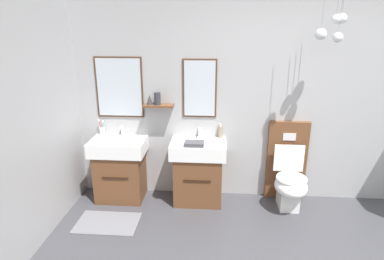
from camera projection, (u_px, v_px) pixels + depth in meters
The scene contains 10 objects.
wall_back at pixel (293, 91), 3.82m from camera, with size 5.50×0.57×2.69m.
bath_mat at pixel (108, 223), 3.58m from camera, with size 0.68×0.44×0.01m, color slate.
vanity_sink_left at pixel (120, 167), 4.01m from camera, with size 0.65×0.47×0.78m.
tap_on_left_sink at pixel (122, 130), 4.04m from camera, with size 0.03×0.13×0.11m.
vanity_sink_right at pixel (198, 170), 3.94m from camera, with size 0.65×0.47×0.78m.
tap_on_right_sink at pixel (199, 131), 3.97m from camera, with size 0.03×0.13×0.11m.
toilet at pixel (288, 176), 3.87m from camera, with size 0.48×0.62×1.00m.
toothbrush_cup at pixel (102, 131), 4.05m from camera, with size 0.07×0.07×0.21m.
soap_dispenser at pixel (220, 132), 3.95m from camera, with size 0.06×0.06×0.18m.
folded_hand_towel at pixel (194, 144), 3.70m from camera, with size 0.22×0.16×0.04m, color #47474C.
Camera 1 is at (-0.93, -1.93, 2.08)m, focal length 30.29 mm.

